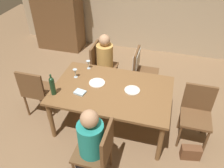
% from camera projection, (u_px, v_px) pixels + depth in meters
% --- Properties ---
extents(ground_plane, '(10.00, 10.00, 0.00)m').
position_uv_depth(ground_plane, '(112.00, 123.00, 3.89)').
color(ground_plane, '#846647').
extents(armoire_cabinet, '(1.18, 0.62, 2.18)m').
position_uv_depth(armoire_cabinet, '(57.00, 4.00, 5.42)').
color(armoire_cabinet, brown).
rests_on(armoire_cabinet, ground_plane).
extents(dining_table, '(1.78, 1.14, 0.74)m').
position_uv_depth(dining_table, '(112.00, 93.00, 3.49)').
color(dining_table, brown).
rests_on(dining_table, ground_plane).
extents(chair_far_left, '(0.44, 0.44, 0.92)m').
position_uv_depth(chair_far_left, '(101.00, 64.00, 4.40)').
color(chair_far_left, brown).
rests_on(chair_far_left, ground_plane).
extents(chair_near, '(0.44, 0.44, 0.92)m').
position_uv_depth(chair_near, '(99.00, 150.00, 2.82)').
color(chair_near, brown).
rests_on(chair_near, ground_plane).
extents(chair_left_end, '(0.44, 0.44, 0.92)m').
position_uv_depth(chair_left_end, '(36.00, 89.00, 3.76)').
color(chair_left_end, brown).
rests_on(chair_left_end, ground_plane).
extents(chair_far_right, '(0.46, 0.44, 0.92)m').
position_uv_depth(chair_far_right, '(140.00, 67.00, 4.20)').
color(chair_far_right, brown).
rests_on(chair_far_right, ground_plane).
extents(chair_right_end, '(0.44, 0.44, 0.92)m').
position_uv_depth(chair_right_end, '(197.00, 111.00, 3.37)').
color(chair_right_end, brown).
rests_on(chair_right_end, ground_plane).
extents(person_woman_host, '(0.36, 0.31, 1.14)m').
position_uv_depth(person_woman_host, '(106.00, 59.00, 4.30)').
color(person_woman_host, '#33333D').
rests_on(person_woman_host, ground_plane).
extents(person_man_bearded, '(0.37, 0.32, 1.16)m').
position_uv_depth(person_man_bearded, '(89.00, 141.00, 2.76)').
color(person_man_bearded, '#33333D').
rests_on(person_man_bearded, ground_plane).
extents(wine_bottle_tall_green, '(0.07, 0.07, 0.34)m').
position_uv_depth(wine_bottle_tall_green, '(52.00, 85.00, 3.27)').
color(wine_bottle_tall_green, '#19381E').
rests_on(wine_bottle_tall_green, dining_table).
extents(wine_glass_near_left, '(0.07, 0.07, 0.15)m').
position_uv_depth(wine_glass_near_left, '(88.00, 63.00, 3.83)').
color(wine_glass_near_left, silver).
rests_on(wine_glass_near_left, dining_table).
extents(wine_glass_centre, '(0.07, 0.07, 0.15)m').
position_uv_depth(wine_glass_centre, '(75.00, 72.00, 3.63)').
color(wine_glass_centre, silver).
rests_on(wine_glass_centre, dining_table).
extents(dinner_plate_host, '(0.25, 0.25, 0.01)m').
position_uv_depth(dinner_plate_host, '(97.00, 83.00, 3.56)').
color(dinner_plate_host, white).
rests_on(dinner_plate_host, dining_table).
extents(dinner_plate_guest_left, '(0.23, 0.23, 0.01)m').
position_uv_depth(dinner_plate_guest_left, '(132.00, 90.00, 3.41)').
color(dinner_plate_guest_left, silver).
rests_on(dinner_plate_guest_left, dining_table).
extents(folded_napkin, '(0.18, 0.15, 0.03)m').
position_uv_depth(folded_napkin, '(80.00, 92.00, 3.36)').
color(folded_napkin, '#ADC6D6').
rests_on(folded_napkin, dining_table).
extents(handbag, '(0.30, 0.17, 0.22)m').
position_uv_depth(handbag, '(191.00, 153.00, 3.29)').
color(handbag, brown).
rests_on(handbag, ground_plane).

